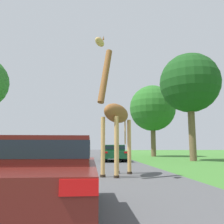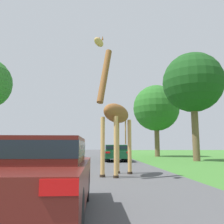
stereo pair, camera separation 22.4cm
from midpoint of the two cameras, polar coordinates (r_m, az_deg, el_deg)
road at (r=29.71m, az=-4.07°, el=-10.52°), size 7.28×120.00×0.00m
giraffe_near_road at (r=9.76m, az=1.45°, el=-0.60°), size 1.81×2.72×5.33m
car_lead_maroon at (r=4.28m, az=-17.75°, el=-13.92°), size 1.92×3.93×1.31m
car_queue_right at (r=19.60m, az=1.25°, el=-9.64°), size 1.87×4.52×1.29m
car_queue_left at (r=25.27m, az=-9.67°, el=-9.29°), size 1.94×4.59×1.23m
car_far_ahead at (r=15.62m, az=-12.65°, el=-9.58°), size 1.94×4.77×1.41m
car_verge_right at (r=10.29m, az=-21.26°, el=-9.84°), size 1.92×4.22×1.49m
tree_left_edge at (r=21.27m, az=19.18°, el=6.62°), size 5.02×5.02×9.03m
tree_right_cluster at (r=29.02m, az=10.80°, el=0.90°), size 5.51×5.51×8.52m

